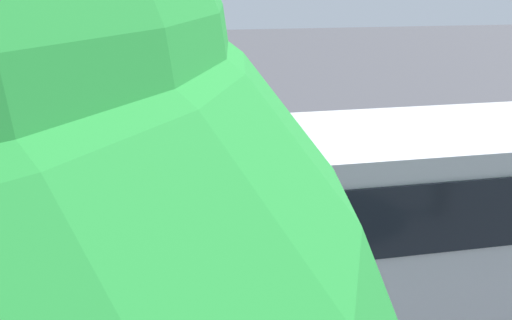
{
  "coord_description": "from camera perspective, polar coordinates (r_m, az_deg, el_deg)",
  "views": [
    {
      "loc": [
        1.93,
        11.57,
        5.48
      ],
      "look_at": [
        -0.11,
        -0.41,
        1.1
      ],
      "focal_mm": 37.38,
      "sensor_mm": 36.0,
      "label": 1
    }
  ],
  "objects": [
    {
      "name": "parked_motorcycle_silver",
      "position": [
        11.38,
        16.0,
        -7.07
      ],
      "size": [
        2.05,
        0.58,
        0.99
      ],
      "color": "black",
      "rests_on": "ground_plane"
    },
    {
      "name": "spectator_right",
      "position": [
        10.82,
        0.19,
        -4.61
      ],
      "size": [
        0.58,
        0.34,
        1.7
      ],
      "color": "black",
      "rests_on": "ground_plane"
    },
    {
      "name": "spectator_centre",
      "position": [
        11.19,
        6.38,
        -3.69
      ],
      "size": [
        0.57,
        0.33,
        1.75
      ],
      "color": "black",
      "rests_on": "ground_plane"
    },
    {
      "name": "spectator_far_left",
      "position": [
        11.97,
        15.88,
        -2.48
      ],
      "size": [
        0.58,
        0.34,
        1.82
      ],
      "color": "black",
      "rests_on": "ground_plane"
    },
    {
      "name": "spectator_left",
      "position": [
        11.19,
        11.22,
        -3.77
      ],
      "size": [
        0.57,
        0.32,
        1.79
      ],
      "color": "black",
      "rests_on": "ground_plane"
    },
    {
      "name": "tour_bus",
      "position": [
        8.75,
        15.0,
        -6.9
      ],
      "size": [
        11.35,
        2.83,
        3.25
      ],
      "color": "silver",
      "rests_on": "ground_plane"
    },
    {
      "name": "bay_line_c",
      "position": [
        13.84,
        -7.75,
        -3.68
      ],
      "size": [
        0.21,
        3.53,
        0.01
      ],
      "color": "white",
      "rests_on": "ground_plane"
    },
    {
      "name": "bay_line_a",
      "position": [
        15.17,
        15.21,
        -2.08
      ],
      "size": [
        0.21,
        3.69,
        0.01
      ],
      "color": "white",
      "rests_on": "ground_plane"
    },
    {
      "name": "traffic_cone",
      "position": [
        16.39,
        -4.8,
        1.34
      ],
      "size": [
        0.34,
        0.34,
        0.63
      ],
      "color": "orange",
      "rests_on": "ground_plane"
    },
    {
      "name": "bay_line_d",
      "position": [
        14.1,
        -19.9,
        -4.3
      ],
      "size": [
        0.23,
        4.42,
        0.01
      ],
      "color": "white",
      "rests_on": "ground_plane"
    },
    {
      "name": "bay_line_b",
      "position": [
        14.22,
        4.27,
        -2.9
      ],
      "size": [
        0.21,
        3.75,
        0.01
      ],
      "color": "white",
      "rests_on": "ground_plane"
    },
    {
      "name": "ground_plane",
      "position": [
        12.95,
        -0.17,
        -5.22
      ],
      "size": [
        80.0,
        80.0,
        0.0
      ],
      "primitive_type": "plane",
      "color": "#424247"
    },
    {
      "name": "stunt_motorcycle",
      "position": [
        15.41,
        -14.15,
        0.78
      ],
      "size": [
        1.92,
        1.01,
        1.23
      ],
      "color": "black",
      "rests_on": "ground_plane"
    }
  ]
}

